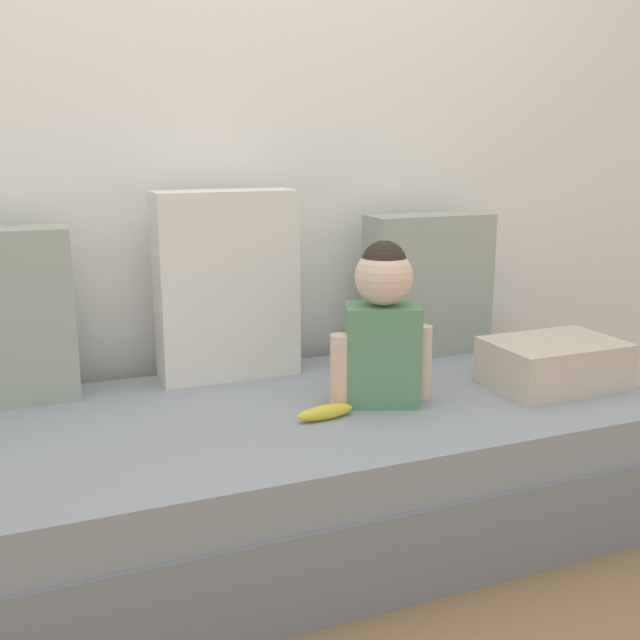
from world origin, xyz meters
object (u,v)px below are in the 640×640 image
at_px(couch, 266,475).
at_px(folded_blanket, 553,363).
at_px(throw_pillow_right, 428,284).
at_px(banana, 325,412).
at_px(throw_pillow_center, 227,285).
at_px(toddler, 383,323).

distance_m(couch, folded_blanket, 0.95).
relative_size(throw_pillow_right, banana, 2.91).
relative_size(throw_pillow_center, folded_blanket, 1.49).
bearing_deg(banana, folded_blanket, 0.11).
xyz_separation_m(banana, folded_blanket, (0.77, 0.00, 0.05)).
relative_size(couch, throw_pillow_right, 4.78).
height_order(couch, throw_pillow_right, throw_pillow_right).
xyz_separation_m(throw_pillow_center, banana, (0.14, -0.49, -0.28)).
bearing_deg(banana, toddler, 16.84).
bearing_deg(couch, folded_blanket, -7.37).
bearing_deg(folded_blanket, throw_pillow_right, 109.33).
relative_size(banana, folded_blanket, 0.42).
xyz_separation_m(couch, throw_pillow_center, (0.00, 0.37, 0.49)).
height_order(couch, folded_blanket, folded_blanket).
bearing_deg(banana, couch, 139.11).
height_order(banana, folded_blanket, folded_blanket).
height_order(couch, banana, banana).
relative_size(toddler, banana, 2.79).
bearing_deg(throw_pillow_right, banana, -140.85).
bearing_deg(throw_pillow_center, toddler, -51.47).
bearing_deg(toddler, folded_blanket, -6.01).
distance_m(throw_pillow_center, folded_blanket, 1.05).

